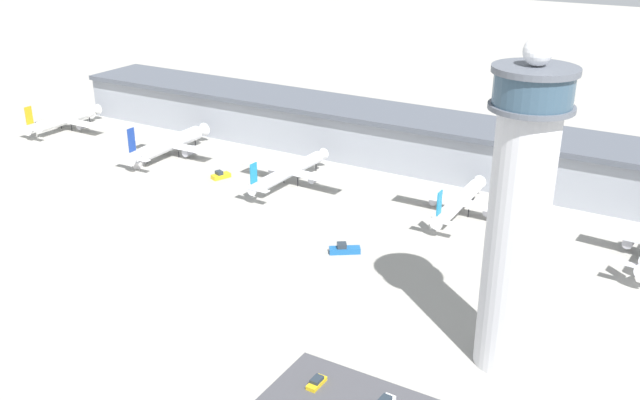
% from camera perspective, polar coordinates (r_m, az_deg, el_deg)
% --- Properties ---
extents(ground_plane, '(1000.00, 1000.00, 0.00)m').
position_cam_1_polar(ground_plane, '(176.03, -4.72, -3.25)').
color(ground_plane, '#9E9B93').
extents(terminal_building, '(239.09, 25.00, 15.95)m').
position_cam_1_polar(terminal_building, '(229.52, 5.31, 5.18)').
color(terminal_building, '#9399A3').
rests_on(terminal_building, ground).
extents(control_tower, '(13.46, 13.46, 58.33)m').
position_cam_1_polar(control_tower, '(122.62, 15.59, -1.24)').
color(control_tower, silver).
rests_on(control_tower, ground).
extents(airplane_gate_alpha, '(32.32, 32.07, 12.22)m').
position_cam_1_polar(airplane_gate_alpha, '(276.41, -19.69, 6.08)').
color(airplane_gate_alpha, white).
rests_on(airplane_gate_alpha, ground).
extents(airplane_gate_bravo, '(30.54, 36.72, 13.94)m').
position_cam_1_polar(airplane_gate_bravo, '(237.83, -11.89, 4.42)').
color(airplane_gate_bravo, white).
rests_on(airplane_gate_bravo, ground).
extents(airplane_gate_charlie, '(34.45, 36.95, 11.91)m').
position_cam_1_polar(airplane_gate_charlie, '(208.58, -2.38, 2.34)').
color(airplane_gate_charlie, silver).
rests_on(airplane_gate_charlie, ground).
extents(airplane_gate_delta, '(35.63, 32.75, 12.09)m').
position_cam_1_polar(airplane_gate_delta, '(191.50, 11.11, -0.11)').
color(airplane_gate_delta, white).
rests_on(airplane_gate_delta, ground).
extents(service_truck_catering, '(5.53, 8.47, 3.13)m').
position_cam_1_polar(service_truck_catering, '(232.94, -14.14, 3.03)').
color(service_truck_catering, black).
rests_on(service_truck_catering, ground).
extents(service_truck_fuel, '(7.32, 6.08, 2.62)m').
position_cam_1_polar(service_truck_fuel, '(169.14, 1.95, -3.98)').
color(service_truck_fuel, black).
rests_on(service_truck_fuel, ground).
extents(service_truck_baggage, '(4.48, 6.21, 2.41)m').
position_cam_1_polar(service_truck_baggage, '(216.62, -7.95, 1.95)').
color(service_truck_baggage, black).
rests_on(service_truck_baggage, ground).
extents(car_green_van, '(1.87, 4.29, 1.40)m').
position_cam_1_polar(car_green_van, '(126.53, -0.27, -14.38)').
color(car_green_van, black).
rests_on(car_green_van, ground).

